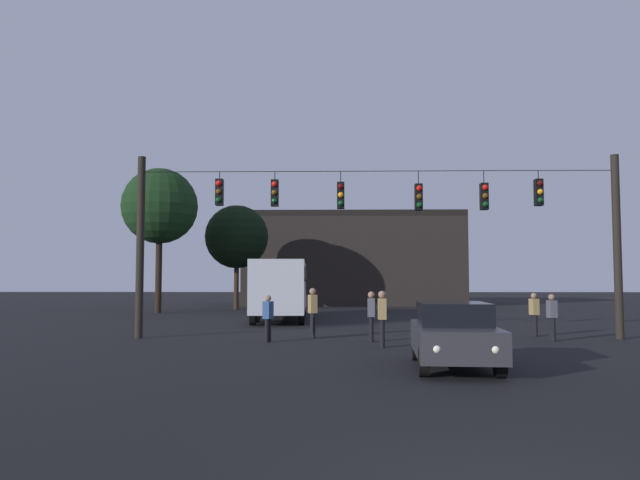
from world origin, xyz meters
name	(u,v)px	position (x,y,z in m)	size (l,w,h in m)	color
ground_plane	(366,323)	(0.00, 24.50, 0.00)	(168.00, 168.00, 0.00)	black
overhead_signal_span	(378,226)	(0.03, 16.38, 3.97)	(17.20, 0.44, 6.51)	black
city_bus	(282,284)	(-4.29, 27.22, 1.87)	(2.93, 11.09, 3.00)	#B7BCC6
car_near_right	(454,334)	(1.28, 9.01, 0.80)	(2.12, 4.44, 1.52)	#2D2D33
pedestrian_crossing_left	(268,316)	(-3.72, 15.09, 0.87)	(0.35, 0.42, 1.56)	black
pedestrian_crossing_center	(371,313)	(-0.27, 15.23, 0.95)	(0.27, 0.38, 1.68)	black
pedestrian_crossing_right	(534,312)	(5.81, 17.37, 0.89)	(0.30, 0.40, 1.59)	black
pedestrian_near_bus	(382,315)	(-0.05, 13.43, 0.98)	(0.24, 0.36, 1.72)	black
pedestrian_trailing	(313,309)	(-2.29, 16.71, 1.01)	(0.35, 0.42, 1.77)	black
pedestrian_far_side	(552,315)	(5.85, 15.61, 0.89)	(0.28, 0.38, 1.58)	black
corner_building	(352,260)	(0.08, 49.53, 3.85)	(18.06, 11.54, 7.70)	black
tree_left_silhouette	(237,237)	(-8.49, 38.78, 5.17)	(4.54, 4.54, 7.46)	#2D2116
tree_behind_building	(160,206)	(-12.74, 34.00, 6.81)	(4.86, 4.86, 9.28)	black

